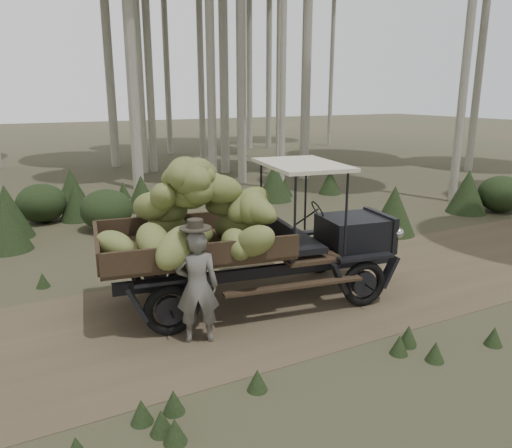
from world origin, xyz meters
name	(u,v)px	position (x,y,z in m)	size (l,w,h in m)	color
ground	(234,311)	(0.00, 0.00, 0.00)	(120.00, 120.00, 0.00)	#473D2B
dirt_track	(234,311)	(0.00, 0.00, 0.00)	(70.00, 4.00, 0.01)	brown
banana_truck	(223,218)	(-0.05, 0.31, 1.61)	(5.65, 2.92, 2.70)	black
farmer	(197,285)	(-0.94, -0.72, 0.91)	(0.75, 0.62, 1.93)	#5C5A54
undergrowth	(286,235)	(2.23, 1.98, 0.57)	(23.97, 23.55, 1.40)	#233319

